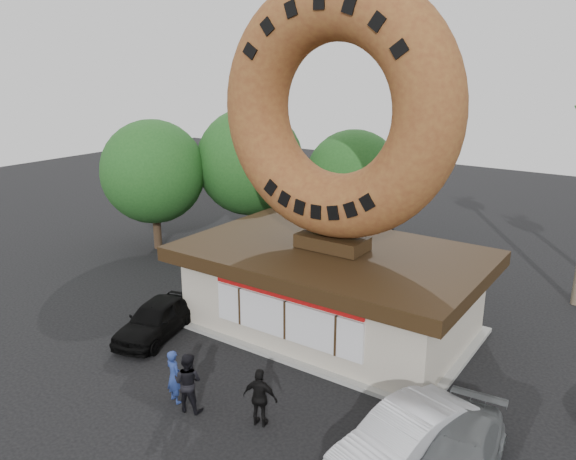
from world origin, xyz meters
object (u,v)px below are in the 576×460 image
at_px(car_silver, 404,438).
at_px(car_grey, 460,456).
at_px(person_center, 188,382).
at_px(car_black, 156,319).
at_px(street_lamp, 399,171).
at_px(donut_shop, 331,286).
at_px(giant_donut, 335,110).
at_px(person_right, 260,398).
at_px(person_left, 174,376).

xyz_separation_m(car_silver, car_grey, (1.37, 0.27, -0.11)).
bearing_deg(person_center, car_black, -47.94).
height_order(car_black, car_grey, car_black).
relative_size(street_lamp, car_silver, 1.76).
relative_size(donut_shop, car_grey, 2.55).
bearing_deg(car_grey, car_silver, -174.15).
height_order(donut_shop, car_silver, donut_shop).
bearing_deg(giant_donut, person_right, -76.89).
bearing_deg(giant_donut, person_left, -101.13).
distance_m(person_center, car_silver, 6.40).
xyz_separation_m(giant_donut, car_black, (-5.10, -4.33, -7.72)).
bearing_deg(person_left, donut_shop, -88.86).
xyz_separation_m(person_center, person_right, (2.21, 0.64, -0.04)).
height_order(person_center, car_black, person_center).
relative_size(person_right, car_grey, 0.40).
bearing_deg(donut_shop, car_black, -139.75).
distance_m(donut_shop, person_right, 6.65).
relative_size(donut_shop, person_center, 6.01).
relative_size(person_right, car_silver, 0.39).
bearing_deg(donut_shop, person_right, -76.86).
bearing_deg(street_lamp, giant_donut, -79.49).
relative_size(person_left, car_grey, 0.39).
xyz_separation_m(donut_shop, person_left, (-1.38, -6.98, -0.91)).
bearing_deg(car_grey, person_center, -172.13).
distance_m(donut_shop, car_silver, 7.89).
bearing_deg(car_grey, giant_donut, 137.13).
height_order(person_left, car_grey, person_left).
bearing_deg(car_silver, street_lamp, 129.78).
height_order(giant_donut, street_lamp, giant_donut).
distance_m(person_left, person_center, 0.67).
height_order(street_lamp, car_grey, street_lamp).
height_order(donut_shop, person_center, donut_shop).
bearing_deg(person_right, donut_shop, -91.24).
bearing_deg(person_right, giant_donut, -91.27).
height_order(giant_donut, car_grey, giant_donut).
relative_size(street_lamp, car_grey, 1.82).
xyz_separation_m(person_center, car_silver, (6.22, 1.50, -0.18)).
distance_m(street_lamp, car_black, 15.17).
relative_size(giant_donut, person_left, 5.37).
bearing_deg(person_center, car_silver, 177.58).
bearing_deg(street_lamp, person_center, -86.18).
bearing_deg(car_grey, street_lamp, 114.48).
height_order(person_right, car_black, person_right).
distance_m(giant_donut, street_lamp, 10.91).
height_order(donut_shop, street_lamp, street_lamp).
bearing_deg(car_black, car_silver, -21.66).
bearing_deg(person_left, car_grey, -156.12).
bearing_deg(person_left, giant_donut, -88.84).
relative_size(street_lamp, person_left, 4.65).
bearing_deg(person_right, person_center, 1.68).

